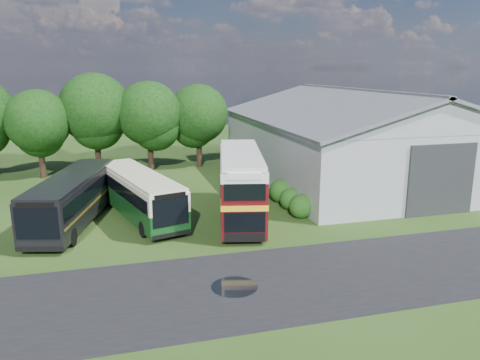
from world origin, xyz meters
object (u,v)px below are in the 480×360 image
object	(u,v)px
storage_shed	(355,133)
bus_dark_single	(73,198)
bus_maroon_double	(241,185)
bus_green_single	(139,194)

from	to	relation	value
storage_shed	bus_dark_single	world-z (taller)	storage_shed
bus_maroon_double	bus_dark_single	xyz separation A→B (m)	(-10.83, 1.90, -0.59)
bus_maroon_double	bus_dark_single	distance (m)	11.01
storage_shed	bus_dark_single	bearing A→B (deg)	-163.53
storage_shed	bus_green_single	size ratio (longest dim) A/B	2.16
bus_dark_single	bus_maroon_double	bearing A→B (deg)	4.54
bus_maroon_double	storage_shed	bearing A→B (deg)	47.09
bus_green_single	bus_dark_single	distance (m)	4.23
storage_shed	bus_green_single	world-z (taller)	storage_shed
bus_green_single	bus_dark_single	size ratio (longest dim) A/B	0.96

